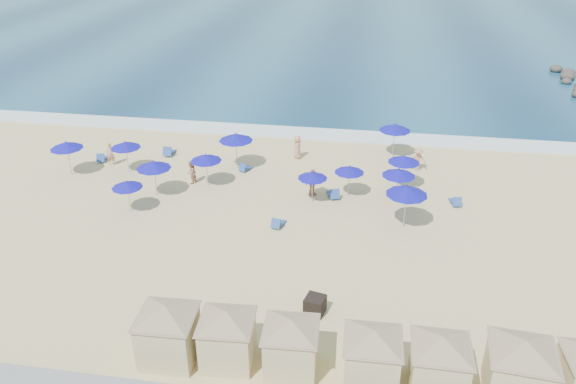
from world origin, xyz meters
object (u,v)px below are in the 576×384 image
object	(u,v)px
beachgoer_0	(111,154)
umbrella_10	(404,159)
umbrella_1	(154,165)
beachgoer_1	(191,172)
cabana_5	(521,362)
umbrella_11	(407,191)
umbrella_4	(236,137)
umbrella_8	(399,172)
cabana_2	(291,338)
umbrella_6	(313,175)
trash_bin	(315,305)
cabana_0	(167,325)
beachgoer_3	(418,160)
beachgoer_2	(312,182)
cabana_1	(227,330)
umbrella_0	(66,145)
umbrella_9	(395,127)
umbrella_2	(125,145)
cabana_3	(373,349)
cabana_4	(440,356)
beachgoer_4	(298,147)
umbrella_5	(206,158)
umbrella_7	(349,169)
umbrella_3	(127,184)

from	to	relation	value
beachgoer_0	umbrella_10	bearing A→B (deg)	-6.58
umbrella_1	beachgoer_1	world-z (taller)	umbrella_1
cabana_5	umbrella_11	distance (m)	12.36
umbrella_4	beachgoer_0	size ratio (longest dim) A/B	1.61
umbrella_4	umbrella_8	world-z (taller)	umbrella_4
cabana_2	umbrella_6	world-z (taller)	cabana_2
trash_bin	umbrella_4	xyz separation A→B (m)	(-7.02, 14.36, 1.86)
umbrella_1	umbrella_4	distance (m)	6.19
cabana_0	beachgoer_3	bearing A→B (deg)	61.50
umbrella_1	beachgoer_1	size ratio (longest dim) A/B	1.54
umbrella_6	beachgoer_2	size ratio (longest dim) A/B	1.16
cabana_5	umbrella_10	size ratio (longest dim) A/B	2.06
cabana_1	umbrella_0	size ratio (longest dim) A/B	1.77
umbrella_9	umbrella_11	bearing A→B (deg)	-86.93
cabana_1	beachgoer_3	distance (m)	20.90
cabana_2	umbrella_10	xyz separation A→B (m)	(4.60, 16.59, 0.45)
beachgoer_3	umbrella_1	bearing A→B (deg)	-165.82
umbrella_1	umbrella_2	xyz separation A→B (m)	(-3.13, 3.01, -0.12)
cabana_3	cabana_4	size ratio (longest dim) A/B	0.99
umbrella_6	beachgoer_2	distance (m)	1.23
umbrella_0	beachgoer_1	bearing A→B (deg)	0.04
cabana_0	beachgoer_4	distance (m)	20.42
cabana_2	umbrella_10	distance (m)	17.22
umbrella_10	beachgoer_4	world-z (taller)	umbrella_10
cabana_3	beachgoer_1	distance (m)	19.39
trash_bin	umbrella_0	bearing A→B (deg)	160.57
cabana_1	umbrella_5	xyz separation A→B (m)	(-5.19, 14.86, 0.41)
umbrella_8	beachgoer_3	bearing A→B (deg)	72.91
cabana_0	umbrella_10	xyz separation A→B (m)	(9.46, 16.74, 0.35)
umbrella_11	beachgoer_0	distance (m)	20.55
umbrella_5	umbrella_9	xyz separation A→B (m)	(11.79, 6.61, 0.24)
umbrella_7	umbrella_2	bearing A→B (deg)	175.43
umbrella_2	beachgoer_3	size ratio (longest dim) A/B	1.37
trash_bin	umbrella_3	bearing A→B (deg)	161.56
umbrella_3	umbrella_8	size ratio (longest dim) A/B	0.90
umbrella_2	umbrella_11	world-z (taller)	umbrella_11
umbrella_3	umbrella_6	bearing A→B (deg)	15.50
umbrella_2	umbrella_5	xyz separation A→B (m)	(5.87, -1.18, -0.01)
cabana_5	beachgoer_3	size ratio (longest dim) A/B	2.84
umbrella_6	umbrella_9	world-z (taller)	umbrella_9
beachgoer_3	umbrella_0	bearing A→B (deg)	-176.45
umbrella_4	beachgoer_2	world-z (taller)	umbrella_4
umbrella_0	beachgoer_1	size ratio (longest dim) A/B	1.56
beachgoer_3	cabana_0	bearing A→B (deg)	-125.26
umbrella_2	umbrella_0	bearing A→B (deg)	-164.70
umbrella_1	umbrella_11	world-z (taller)	umbrella_11
umbrella_8	beachgoer_0	bearing A→B (deg)	173.00
cabana_0	umbrella_1	bearing A→B (deg)	112.91
umbrella_2	beachgoer_2	world-z (taller)	umbrella_2
cabana_3	umbrella_6	distance (m)	14.51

